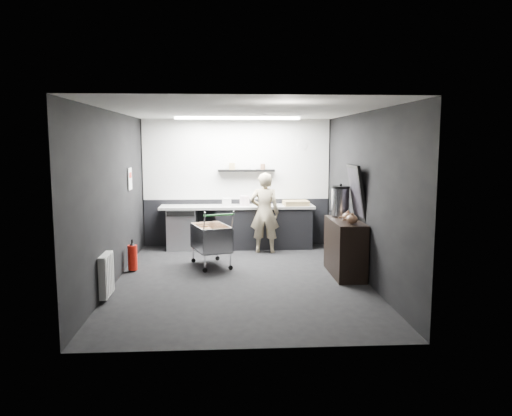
{
  "coord_description": "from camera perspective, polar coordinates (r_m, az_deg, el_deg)",
  "views": [
    {
      "loc": [
        -0.24,
        -7.89,
        2.23
      ],
      "look_at": [
        0.27,
        0.4,
        1.12
      ],
      "focal_mm": 35.0,
      "sensor_mm": 36.0,
      "label": 1
    }
  ],
  "objects": [
    {
      "name": "kitchen_wall_panel",
      "position": [
        10.63,
        -2.23,
        5.57
      ],
      "size": [
        3.95,
        0.02,
        1.7
      ],
      "primitive_type": "cube",
      "color": "silver",
      "rests_on": "wall_back"
    },
    {
      "name": "poster",
      "position": [
        9.38,
        -14.22,
        3.24
      ],
      "size": [
        0.02,
        0.3,
        0.4
      ],
      "primitive_type": "cube",
      "color": "white",
      "rests_on": "wall_left"
    },
    {
      "name": "ceiling_strip",
      "position": [
        9.75,
        -2.13,
        10.21
      ],
      "size": [
        2.4,
        0.2,
        0.04
      ],
      "primitive_type": "cube",
      "color": "white",
      "rests_on": "ceiling"
    },
    {
      "name": "person",
      "position": [
        9.99,
        0.98,
        -0.55
      ],
      "size": [
        0.64,
        0.47,
        1.62
      ],
      "primitive_type": "imported",
      "rotation": [
        0.0,
        0.0,
        3.0
      ],
      "color": "beige",
      "rests_on": "floor"
    },
    {
      "name": "wall_back",
      "position": [
        10.68,
        -2.22,
        2.9
      ],
      "size": [
        5.5,
        0.0,
        5.5
      ],
      "primitive_type": "plane",
      "rotation": [
        1.57,
        0.0,
        0.0
      ],
      "color": "black",
      "rests_on": "floor"
    },
    {
      "name": "radiator",
      "position": [
        7.43,
        -16.75,
        -7.34
      ],
      "size": [
        0.1,
        0.5,
        0.6
      ],
      "primitive_type": "cube",
      "color": "silver",
      "rests_on": "wall_left"
    },
    {
      "name": "dado_panel",
      "position": [
        10.76,
        -2.19,
        -1.63
      ],
      "size": [
        3.95,
        0.02,
        1.0
      ],
      "primitive_type": "cube",
      "color": "black",
      "rests_on": "wall_back"
    },
    {
      "name": "pink_tub",
      "position": [
        10.39,
        -1.31,
        0.84
      ],
      "size": [
        0.2,
        0.2,
        0.2
      ],
      "primitive_type": "cylinder",
      "color": "silver",
      "rests_on": "prep_counter"
    },
    {
      "name": "wall_left",
      "position": [
        8.13,
        -15.99,
        1.13
      ],
      "size": [
        0.0,
        5.5,
        5.5
      ],
      "primitive_type": "plane",
      "rotation": [
        1.57,
        0.0,
        1.57
      ],
      "color": "black",
      "rests_on": "floor"
    },
    {
      "name": "wall_front",
      "position": [
        5.22,
        -0.81,
        -2.06
      ],
      "size": [
        5.5,
        0.0,
        5.5
      ],
      "primitive_type": "plane",
      "rotation": [
        -1.57,
        0.0,
        0.0
      ],
      "color": "black",
      "rests_on": "floor"
    },
    {
      "name": "fire_extinguisher",
      "position": [
        8.88,
        -13.93,
        -5.42
      ],
      "size": [
        0.16,
        0.16,
        0.53
      ],
      "color": "red",
      "rests_on": "floor"
    },
    {
      "name": "ceiling",
      "position": [
        7.91,
        -1.8,
        11.04
      ],
      "size": [
        5.5,
        5.5,
        0.0
      ],
      "primitive_type": "plane",
      "rotation": [
        3.14,
        0.0,
        0.0
      ],
      "color": "silver",
      "rests_on": "wall_back"
    },
    {
      "name": "wall_clock",
      "position": [
        10.74,
        5.31,
        7.17
      ],
      "size": [
        0.2,
        0.03,
        0.2
      ],
      "primitive_type": "cylinder",
      "rotation": [
        1.57,
        0.0,
        0.0
      ],
      "color": "silver",
      "rests_on": "wall_back"
    },
    {
      "name": "cardboard_box",
      "position": [
        10.44,
        4.58,
        0.57
      ],
      "size": [
        0.53,
        0.42,
        0.1
      ],
      "primitive_type": "cube",
      "rotation": [
        0.0,
        0.0,
        0.06
      ],
      "color": "#9B8352",
      "rests_on": "prep_counter"
    },
    {
      "name": "sideboard",
      "position": [
        8.51,
        10.17,
        -3.62
      ],
      "size": [
        0.53,
        1.23,
        1.85
      ],
      "color": "black",
      "rests_on": "floor"
    },
    {
      "name": "floating_shelf",
      "position": [
        10.54,
        -1.12,
        4.31
      ],
      "size": [
        1.2,
        0.22,
        0.04
      ],
      "primitive_type": "cube",
      "color": "black",
      "rests_on": "wall_back"
    },
    {
      "name": "poster_red_band",
      "position": [
        9.37,
        -14.2,
        3.67
      ],
      "size": [
        0.02,
        0.22,
        0.1
      ],
      "primitive_type": "cube",
      "color": "red",
      "rests_on": "poster"
    },
    {
      "name": "shopping_cart",
      "position": [
        8.97,
        -5.17,
        -3.64
      ],
      "size": [
        0.81,
        1.08,
        1.01
      ],
      "color": "silver",
      "rests_on": "floor"
    },
    {
      "name": "wall_right",
      "position": [
        8.25,
        12.27,
        1.34
      ],
      "size": [
        0.0,
        5.5,
        5.5
      ],
      "primitive_type": "plane",
      "rotation": [
        1.57,
        0.0,
        -1.57
      ],
      "color": "black",
      "rests_on": "floor"
    },
    {
      "name": "floor",
      "position": [
        8.2,
        -1.72,
        -8.15
      ],
      "size": [
        5.5,
        5.5,
        0.0
      ],
      "primitive_type": "plane",
      "color": "black",
      "rests_on": "ground"
    },
    {
      "name": "prep_counter",
      "position": [
        10.47,
        -1.41,
        -2.12
      ],
      "size": [
        3.2,
        0.61,
        0.9
      ],
      "color": "black",
      "rests_on": "floor"
    },
    {
      "name": "white_container",
      "position": [
        10.33,
        -3.37,
        0.68
      ],
      "size": [
        0.19,
        0.15,
        0.16
      ],
      "primitive_type": "cube",
      "rotation": [
        0.0,
        0.0,
        0.03
      ],
      "color": "silver",
      "rests_on": "prep_counter"
    }
  ]
}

